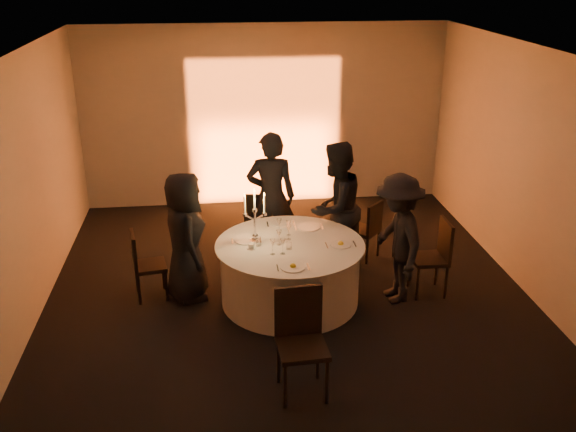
{
  "coord_description": "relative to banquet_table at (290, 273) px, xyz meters",
  "views": [
    {
      "loc": [
        -0.85,
        -6.93,
        3.98
      ],
      "look_at": [
        0.0,
        0.2,
        1.05
      ],
      "focal_mm": 40.0,
      "sensor_mm": 36.0,
      "label": 1
    }
  ],
  "objects": [
    {
      "name": "plate_back_right",
      "position": [
        0.3,
        0.46,
        0.39
      ],
      "size": [
        0.36,
        0.29,
        0.01
      ],
      "color": "white",
      "rests_on": "banquet_table"
    },
    {
      "name": "tumbler_b",
      "position": [
        -0.38,
        -0.0,
        0.43
      ],
      "size": [
        0.07,
        0.07,
        0.09
      ],
      "primitive_type": "cylinder",
      "color": "white",
      "rests_on": "banquet_table"
    },
    {
      "name": "chair_right",
      "position": [
        1.82,
        0.0,
        0.16
      ],
      "size": [
        0.42,
        0.42,
        0.97
      ],
      "rotation": [
        0.0,
        0.0,
        -1.57
      ],
      "color": "black",
      "rests_on": "floor"
    },
    {
      "name": "uplighter_fixture",
      "position": [
        0.0,
        3.2,
        -0.33
      ],
      "size": [
        0.25,
        0.12,
        0.1
      ],
      "primitive_type": "cube",
      "color": "black",
      "rests_on": "floor"
    },
    {
      "name": "plate_right",
      "position": [
        0.6,
        -0.11,
        0.4
      ],
      "size": [
        0.36,
        0.25,
        0.08
      ],
      "color": "white",
      "rests_on": "banquet_table"
    },
    {
      "name": "candelabra",
      "position": [
        -0.41,
        0.12,
        0.62
      ],
      "size": [
        0.29,
        0.14,
        0.68
      ],
      "color": "silver",
      "rests_on": "banquet_table"
    },
    {
      "name": "wine_glass_b",
      "position": [
        -0.13,
        -0.01,
        0.52
      ],
      "size": [
        0.07,
        0.07,
        0.19
      ],
      "color": "white",
      "rests_on": "banquet_table"
    },
    {
      "name": "guest_left",
      "position": [
        -1.25,
        0.25,
        0.43
      ],
      "size": [
        0.67,
        0.88,
        1.63
      ],
      "primitive_type": "imported",
      "rotation": [
        0.0,
        0.0,
        1.77
      ],
      "color": "black",
      "rests_on": "floor"
    },
    {
      "name": "chair_front",
      "position": [
        -0.11,
        -1.72,
        0.22
      ],
      "size": [
        0.49,
        0.49,
        1.06
      ],
      "rotation": [
        0.0,
        0.0,
        0.06
      ],
      "color": "black",
      "rests_on": "floor"
    },
    {
      "name": "plate_back_left",
      "position": [
        -0.04,
        0.62,
        0.39
      ],
      "size": [
        0.36,
        0.25,
        0.01
      ],
      "color": "white",
      "rests_on": "banquet_table"
    },
    {
      "name": "wall_back",
      "position": [
        0.0,
        3.5,
        1.12
      ],
      "size": [
        7.0,
        0.0,
        7.0
      ],
      "primitive_type": "plane",
      "rotation": [
        1.57,
        0.0,
        0.0
      ],
      "color": "#B4AFA7",
      "rests_on": "floor"
    },
    {
      "name": "wine_glass_e",
      "position": [
        -0.23,
        -0.26,
        0.52
      ],
      "size": [
        0.07,
        0.07,
        0.19
      ],
      "color": "white",
      "rests_on": "banquet_table"
    },
    {
      "name": "wall_left",
      "position": [
        -3.0,
        0.0,
        1.12
      ],
      "size": [
        0.0,
        7.0,
        7.0
      ],
      "primitive_type": "plane",
      "rotation": [
        1.57,
        0.0,
        1.57
      ],
      "color": "#B4AFA7",
      "rests_on": "floor"
    },
    {
      "name": "wine_glass_a",
      "position": [
        -0.0,
        0.13,
        0.52
      ],
      "size": [
        0.07,
        0.07,
        0.19
      ],
      "color": "white",
      "rests_on": "banquet_table"
    },
    {
      "name": "chair_back_right",
      "position": [
        1.22,
        1.06,
        0.09
      ],
      "size": [
        0.53,
        0.53,
        0.85
      ],
      "rotation": [
        0.0,
        0.0,
        -2.33
      ],
      "color": "black",
      "rests_on": "floor"
    },
    {
      "name": "wall_right",
      "position": [
        3.0,
        0.0,
        1.12
      ],
      "size": [
        0.0,
        7.0,
        7.0
      ],
      "primitive_type": "plane",
      "rotation": [
        1.57,
        0.0,
        -1.57
      ],
      "color": "#B4AFA7",
      "rests_on": "floor"
    },
    {
      "name": "chair_left",
      "position": [
        -1.77,
        0.29,
        0.11
      ],
      "size": [
        0.45,
        0.45,
        0.88
      ],
      "rotation": [
        0.0,
        0.0,
        1.75
      ],
      "color": "black",
      "rests_on": "floor"
    },
    {
      "name": "coffee_cup",
      "position": [
        -0.47,
        -0.07,
        0.42
      ],
      "size": [
        0.11,
        0.11,
        0.07
      ],
      "color": "white",
      "rests_on": "banquet_table"
    },
    {
      "name": "guest_back_right",
      "position": [
        0.7,
        0.8,
        0.51
      ],
      "size": [
        1.1,
        1.08,
        1.78
      ],
      "primitive_type": "imported",
      "rotation": [
        0.0,
        0.0,
        -2.42
      ],
      "color": "black",
      "rests_on": "floor"
    },
    {
      "name": "wine_glass_f",
      "position": [
        0.02,
        0.26,
        0.52
      ],
      "size": [
        0.07,
        0.07,
        0.19
      ],
      "color": "white",
      "rests_on": "banquet_table"
    },
    {
      "name": "plate_left",
      "position": [
        -0.51,
        0.15,
        0.39
      ],
      "size": [
        0.36,
        0.28,
        0.01
      ],
      "color": "white",
      "rests_on": "banquet_table"
    },
    {
      "name": "chair_back_left",
      "position": [
        -0.26,
        1.48,
        0.13
      ],
      "size": [
        0.46,
        0.46,
        0.91
      ],
      "rotation": [
        0.0,
        0.0,
        2.98
      ],
      "color": "black",
      "rests_on": "floor"
    },
    {
      "name": "guest_back_left",
      "position": [
        -0.11,
        1.24,
        0.53
      ],
      "size": [
        0.7,
        0.5,
        1.83
      ],
      "primitive_type": "imported",
      "rotation": [
        0.0,
        0.0,
        3.05
      ],
      "color": "black",
      "rests_on": "floor"
    },
    {
      "name": "guest_right",
      "position": [
        1.3,
        -0.1,
        0.43
      ],
      "size": [
        0.68,
        1.09,
        1.62
      ],
      "primitive_type": "imported",
      "rotation": [
        0.0,
        0.0,
        -1.49
      ],
      "color": "black",
      "rests_on": "floor"
    },
    {
      "name": "tumbler_a",
      "position": [
        -0.03,
        -0.14,
        0.43
      ],
      "size": [
        0.07,
        0.07,
        0.09
      ],
      "primitive_type": "cylinder",
      "color": "white",
      "rests_on": "banquet_table"
    },
    {
      "name": "wine_glass_d",
      "position": [
        -0.12,
        -0.27,
        0.52
      ],
      "size": [
        0.07,
        0.07,
        0.19
      ],
      "color": "white",
      "rests_on": "banquet_table"
    },
    {
      "name": "ceiling",
      "position": [
        0.0,
        0.0,
        2.62
      ],
      "size": [
        7.0,
        7.0,
        0.0
      ],
      "primitive_type": "plane",
      "rotation": [
        3.14,
        0.0,
        0.0
      ],
      "color": "white",
      "rests_on": "wall_back"
    },
    {
      "name": "wine_glass_c",
      "position": [
        -0.09,
        0.34,
        0.52
      ],
      "size": [
        0.07,
        0.07,
        0.19
      ],
      "color": "white",
      "rests_on": "banquet_table"
    },
    {
      "name": "wall_front",
      "position": [
        0.0,
        -3.5,
        1.12
      ],
      "size": [
        7.0,
        0.0,
        7.0
      ],
      "primitive_type": "plane",
      "rotation": [
        -1.57,
        0.0,
        0.0
      ],
      "color": "#B4AFA7",
      "rests_on": "floor"
    },
    {
      "name": "banquet_table",
      "position": [
        0.0,
        0.0,
        0.0
      ],
      "size": [
        1.8,
        1.8,
        0.77
      ],
      "color": "black",
      "rests_on": "floor"
    },
    {
      "name": "floor",
      "position": [
        0.0,
        0.0,
        -0.38
      ],
      "size": [
        7.0,
        7.0,
        0.0
      ],
      "primitive_type": "plane",
      "color": "black",
      "rests_on": "ground"
    },
    {
      "name": "plate_front",
      "position": [
        -0.04,
        -0.63,
        0.4
      ],
      "size": [
        0.36,
        0.28,
        0.08
      ],
      "color": "white",
      "rests_on": "banquet_table"
    }
  ]
}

